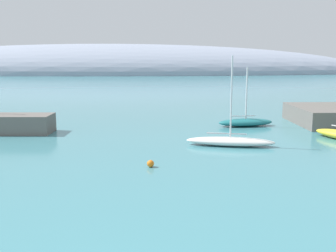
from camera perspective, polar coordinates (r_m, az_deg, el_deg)
The scene contains 4 objects.
distant_ridge at distance 214.67m, azimuth -8.95°, elevation 7.50°, with size 284.57×72.27×30.20m, color #8E99AD.
sailboat_teal_near_shore at distance 50.21m, azimuth 11.03°, elevation 0.57°, with size 7.08×3.17×7.23m.
sailboat_white_outer_mooring at distance 38.91m, azimuth 8.88°, elevation -2.11°, with size 8.71×3.59×8.58m.
mooring_buoy_orange at distance 31.18m, azimuth -2.52°, elevation -5.39°, with size 0.56×0.56×0.56m, color orange.
Camera 1 is at (2.70, -12.13, 8.49)m, focal length 42.64 mm.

